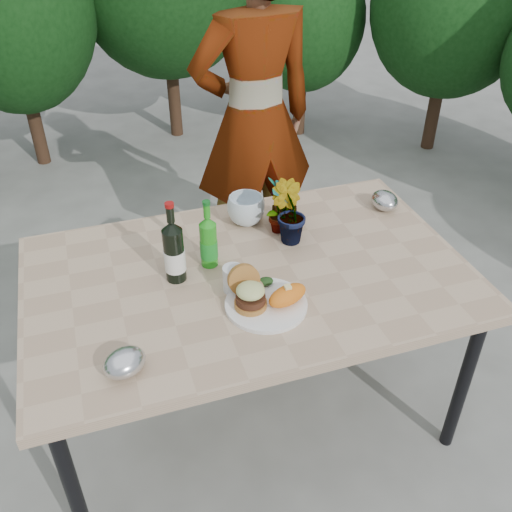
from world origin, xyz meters
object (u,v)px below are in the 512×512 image
object	(u,v)px
dinner_plate	(266,305)
patio_table	(249,285)
wine_bottle	(174,252)
person	(254,121)

from	to	relation	value
dinner_plate	patio_table	bearing A→B (deg)	89.38
patio_table	dinner_plate	distance (m)	0.21
patio_table	wine_bottle	distance (m)	0.31
patio_table	dinner_plate	world-z (taller)	dinner_plate
dinner_plate	person	distance (m)	1.25
person	dinner_plate	bearing A→B (deg)	68.99
patio_table	person	distance (m)	1.07
person	patio_table	bearing A→B (deg)	66.12
dinner_plate	person	xyz separation A→B (m)	(0.35, 1.19, 0.14)
patio_table	person	size ratio (longest dim) A/B	0.89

